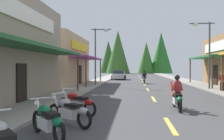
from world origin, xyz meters
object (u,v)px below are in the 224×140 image
rider_cruising_lead (177,95)px  motorcycle_parked_left_2 (69,111)px  motorcycle_parked_left_1 (47,120)px  pedestrian_by_shop (222,80)px  motorcycle_parked_left_3 (77,103)px  parked_car_curbside (119,75)px  rider_cruising_trailing (144,78)px  streetlamp_right (206,45)px  streetlamp_left (98,48)px

rider_cruising_lead → motorcycle_parked_left_2: bearing=129.9°
motorcycle_parked_left_1 → pedestrian_by_shop: 15.74m
motorcycle_parked_left_3 → parked_car_curbside: 27.84m
rider_cruising_lead → rider_cruising_trailing: same height
motorcycle_parked_left_3 → rider_cruising_trailing: size_ratio=0.86×
motorcycle_parked_left_1 → streetlamp_right: bearing=-71.5°
streetlamp_left → streetlamp_right: 10.16m
rider_cruising_trailing → pedestrian_by_shop: size_ratio=1.38×
motorcycle_parked_left_2 → rider_cruising_trailing: 20.81m
streetlamp_right → motorcycle_parked_left_2: bearing=-121.8°
rider_cruising_trailing → pedestrian_by_shop: rider_cruising_trailing is taller
motorcycle_parked_left_3 → rider_cruising_lead: rider_cruising_lead is taller
rider_cruising_lead → rider_cruising_trailing: 17.23m
rider_cruising_trailing → streetlamp_left: bearing=132.7°
motorcycle_parked_left_3 → pedestrian_by_shop: size_ratio=1.19×
streetlamp_right → pedestrian_by_shop: size_ratio=3.61×
rider_cruising_trailing → parked_car_curbside: 9.74m
rider_cruising_lead → rider_cruising_trailing: bearing=2.7°
motorcycle_parked_left_1 → rider_cruising_lead: (4.23, 4.76, 0.17)m
pedestrian_by_shop → motorcycle_parked_left_2: bearing=150.3°
streetlamp_left → streetlamp_right: size_ratio=1.03×
streetlamp_right → motorcycle_parked_left_3: size_ratio=3.04×
streetlamp_left → pedestrian_by_shop: bearing=-26.7°
motorcycle_parked_left_3 → parked_car_curbside: size_ratio=0.43×
motorcycle_parked_left_1 → rider_cruising_trailing: 22.26m
motorcycle_parked_left_1 → motorcycle_parked_left_2: 1.45m
motorcycle_parked_left_1 → streetlamp_left: bearing=-37.8°
streetlamp_right → rider_cruising_lead: (-3.99, -9.62, -3.05)m
motorcycle_parked_left_1 → motorcycle_parked_left_3: size_ratio=0.90×
motorcycle_parked_left_3 → parked_car_curbside: bearing=-57.1°
streetlamp_right → rider_cruising_lead: streetlamp_right is taller
motorcycle_parked_left_2 → motorcycle_parked_left_3: (-0.17, 1.79, 0.00)m
streetlamp_left → motorcycle_parked_left_3: size_ratio=3.14×
streetlamp_left → motorcycle_parked_left_1: streetlamp_left is taller
motorcycle_parked_left_3 → rider_cruising_lead: bearing=-127.0°
rider_cruising_lead → parked_car_curbside: (-4.19, 26.30, 0.03)m
parked_car_curbside → streetlamp_right: bearing=-153.5°
motorcycle_parked_left_2 → motorcycle_parked_left_1: bearing=117.4°
rider_cruising_trailing → motorcycle_parked_left_2: bearing=174.2°
motorcycle_parked_left_3 → motorcycle_parked_left_2: bearing=128.4°
streetlamp_right → rider_cruising_trailing: size_ratio=2.62×
streetlamp_left → motorcycle_parked_left_3: (1.28, -14.83, -3.32)m
streetlamp_left → parked_car_curbside: 13.44m
parked_car_curbside → motorcycle_parked_left_1: bearing=-179.7°
streetlamp_right → motorcycle_parked_left_3: (-8.19, -11.15, -3.21)m
rider_cruising_lead → rider_cruising_trailing: (-0.69, 17.21, 0.00)m
streetlamp_left → rider_cruising_lead: size_ratio=2.72×
motorcycle_parked_left_3 → rider_cruising_trailing: bearing=-67.6°
rider_cruising_trailing → pedestrian_by_shop: 10.63m
motorcycle_parked_left_2 → parked_car_curbside: 29.63m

